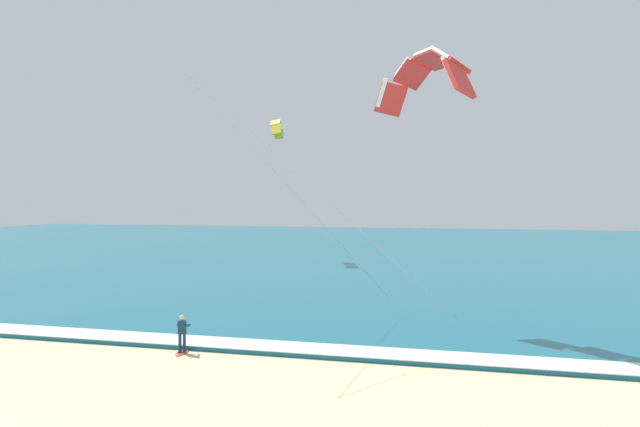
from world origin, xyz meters
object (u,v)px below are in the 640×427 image
surfboard (182,352)px  kite_distant (277,126)px  kite_primary (426,75)px  kitesurfer (182,332)px

surfboard → kite_distant: size_ratio=0.26×
kite_primary → kitesurfer: bearing=-142.4°
surfboard → kitesurfer: (-0.00, 0.02, 0.91)m
kite_primary → kite_distant: size_ratio=2.41×
kite_primary → kite_distant: kite_distant is taller
kite_primary → kite_distant: (-20.13, 34.37, 1.66)m
surfboard → kitesurfer: kitesurfer is taller
kitesurfer → kite_distant: kite_distant is taller
surfboard → kite_distant: bearing=103.7°
surfboard → kite_primary: 18.13m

